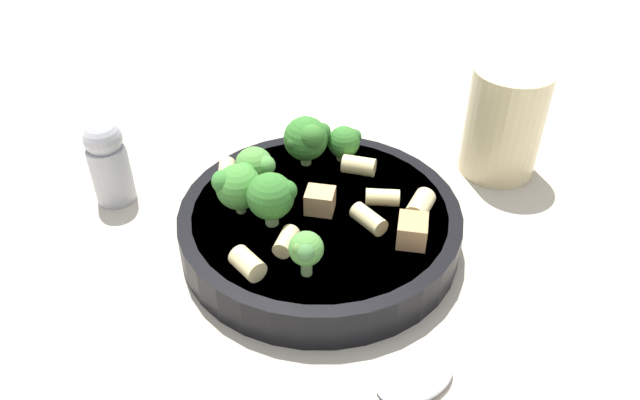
{
  "coord_description": "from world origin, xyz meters",
  "views": [
    {
      "loc": [
        -0.19,
        0.35,
        0.35
      ],
      "look_at": [
        0.0,
        0.0,
        0.04
      ],
      "focal_mm": 35.0,
      "sensor_mm": 36.0,
      "label": 1
    }
  ],
  "objects_px": {
    "rigatoni_0": "(420,206)",
    "spoon": "(386,394)",
    "broccoli_floret_4": "(272,196)",
    "rigatoni_4": "(248,264)",
    "broccoli_floret_1": "(344,142)",
    "rigatoni_6": "(382,197)",
    "broccoli_floret_0": "(238,185)",
    "pepper_shaker": "(108,162)",
    "rigatoni_3": "(229,169)",
    "broccoli_floret_5": "(307,138)",
    "pasta_bowl": "(320,223)",
    "rigatoni_2": "(291,243)",
    "rigatoni_5": "(359,166)",
    "rigatoni_1": "(371,216)",
    "broccoli_floret_2": "(306,250)",
    "broccoli_floret_3": "(255,165)",
    "chicken_chunk_0": "(412,232)",
    "chicken_chunk_1": "(326,202)"
  },
  "relations": [
    {
      "from": "broccoli_floret_5",
      "to": "rigatoni_0",
      "type": "distance_m",
      "value": 0.12
    },
    {
      "from": "broccoli_floret_1",
      "to": "broccoli_floret_2",
      "type": "height_order",
      "value": "broccoli_floret_2"
    },
    {
      "from": "broccoli_floret_1",
      "to": "rigatoni_6",
      "type": "relative_size",
      "value": 1.17
    },
    {
      "from": "rigatoni_3",
      "to": "rigatoni_2",
      "type": "bearing_deg",
      "value": 149.27
    },
    {
      "from": "broccoli_floret_5",
      "to": "rigatoni_4",
      "type": "distance_m",
      "value": 0.14
    },
    {
      "from": "broccoli_floret_2",
      "to": "rigatoni_5",
      "type": "relative_size",
      "value": 1.28
    },
    {
      "from": "broccoli_floret_5",
      "to": "spoon",
      "type": "xyz_separation_m",
      "value": [
        -0.15,
        0.17,
        -0.06
      ]
    },
    {
      "from": "broccoli_floret_3",
      "to": "pepper_shaker",
      "type": "xyz_separation_m",
      "value": [
        0.13,
        0.04,
        -0.02
      ]
    },
    {
      "from": "pasta_bowl",
      "to": "rigatoni_2",
      "type": "relative_size",
      "value": 9.55
    },
    {
      "from": "rigatoni_4",
      "to": "rigatoni_6",
      "type": "distance_m",
      "value": 0.13
    },
    {
      "from": "rigatoni_0",
      "to": "chicken_chunk_0",
      "type": "relative_size",
      "value": 1.12
    },
    {
      "from": "broccoli_floret_2",
      "to": "chicken_chunk_0",
      "type": "bearing_deg",
      "value": -127.42
    },
    {
      "from": "broccoli_floret_4",
      "to": "rigatoni_6",
      "type": "relative_size",
      "value": 1.66
    },
    {
      "from": "broccoli_floret_4",
      "to": "rigatoni_6",
      "type": "xyz_separation_m",
      "value": [
        -0.07,
        -0.06,
        -0.02
      ]
    },
    {
      "from": "broccoli_floret_1",
      "to": "rigatoni_3",
      "type": "xyz_separation_m",
      "value": [
        0.07,
        0.07,
        -0.01
      ]
    },
    {
      "from": "broccoli_floret_0",
      "to": "pepper_shaker",
      "type": "distance_m",
      "value": 0.14
    },
    {
      "from": "chicken_chunk_1",
      "to": "spoon",
      "type": "relative_size",
      "value": 0.14
    },
    {
      "from": "broccoli_floret_3",
      "to": "rigatoni_4",
      "type": "relative_size",
      "value": 1.53
    },
    {
      "from": "broccoli_floret_1",
      "to": "spoon",
      "type": "height_order",
      "value": "broccoli_floret_1"
    },
    {
      "from": "broccoli_floret_2",
      "to": "chicken_chunk_1",
      "type": "bearing_deg",
      "value": -72.98
    },
    {
      "from": "rigatoni_3",
      "to": "chicken_chunk_1",
      "type": "xyz_separation_m",
      "value": [
        -0.1,
        0.0,
        0.0
      ]
    },
    {
      "from": "broccoli_floret_1",
      "to": "broccoli_floret_5",
      "type": "bearing_deg",
      "value": 44.71
    },
    {
      "from": "rigatoni_1",
      "to": "broccoli_floret_2",
      "type": "bearing_deg",
      "value": 77.52
    },
    {
      "from": "broccoli_floret_4",
      "to": "rigatoni_4",
      "type": "height_order",
      "value": "broccoli_floret_4"
    },
    {
      "from": "rigatoni_0",
      "to": "broccoli_floret_1",
      "type": "bearing_deg",
      "value": -25.39
    },
    {
      "from": "rigatoni_3",
      "to": "rigatoni_5",
      "type": "relative_size",
      "value": 0.89
    },
    {
      "from": "rigatoni_5",
      "to": "pepper_shaker",
      "type": "height_order",
      "value": "pepper_shaker"
    },
    {
      "from": "broccoli_floret_0",
      "to": "chicken_chunk_0",
      "type": "bearing_deg",
      "value": -167.25
    },
    {
      "from": "broccoli_floret_3",
      "to": "broccoli_floret_5",
      "type": "height_order",
      "value": "broccoli_floret_5"
    },
    {
      "from": "broccoli_floret_2",
      "to": "spoon",
      "type": "height_order",
      "value": "broccoli_floret_2"
    },
    {
      "from": "broccoli_floret_2",
      "to": "broccoli_floret_3",
      "type": "distance_m",
      "value": 0.11
    },
    {
      "from": "chicken_chunk_1",
      "to": "rigatoni_4",
      "type": "bearing_deg",
      "value": 79.42
    },
    {
      "from": "rigatoni_6",
      "to": "chicken_chunk_0",
      "type": "bearing_deg",
      "value": 140.27
    },
    {
      "from": "broccoli_floret_1",
      "to": "broccoli_floret_3",
      "type": "height_order",
      "value": "broccoli_floret_3"
    },
    {
      "from": "broccoli_floret_5",
      "to": "rigatoni_1",
      "type": "bearing_deg",
      "value": 150.86
    },
    {
      "from": "rigatoni_0",
      "to": "spoon",
      "type": "xyz_separation_m",
      "value": [
        -0.04,
        0.15,
        -0.04
      ]
    },
    {
      "from": "broccoli_floret_5",
      "to": "rigatoni_4",
      "type": "height_order",
      "value": "broccoli_floret_5"
    },
    {
      "from": "broccoli_floret_1",
      "to": "rigatoni_5",
      "type": "relative_size",
      "value": 1.13
    },
    {
      "from": "broccoli_floret_1",
      "to": "rigatoni_4",
      "type": "relative_size",
      "value": 1.27
    },
    {
      "from": "rigatoni_5",
      "to": "pasta_bowl",
      "type": "bearing_deg",
      "value": 84.87
    },
    {
      "from": "broccoli_floret_0",
      "to": "rigatoni_2",
      "type": "bearing_deg",
      "value": 160.57
    },
    {
      "from": "pasta_bowl",
      "to": "pepper_shaker",
      "type": "height_order",
      "value": "pepper_shaker"
    },
    {
      "from": "rigatoni_1",
      "to": "broccoli_floret_5",
      "type": "bearing_deg",
      "value": -29.14
    },
    {
      "from": "pasta_bowl",
      "to": "chicken_chunk_0",
      "type": "relative_size",
      "value": 8.99
    },
    {
      "from": "broccoli_floret_1",
      "to": "rigatoni_3",
      "type": "bearing_deg",
      "value": 43.85
    },
    {
      "from": "broccoli_floret_3",
      "to": "chicken_chunk_0",
      "type": "distance_m",
      "value": 0.14
    },
    {
      "from": "pepper_shaker",
      "to": "broccoli_floret_3",
      "type": "bearing_deg",
      "value": -164.44
    },
    {
      "from": "pasta_bowl",
      "to": "broccoli_floret_3",
      "type": "height_order",
      "value": "broccoli_floret_3"
    },
    {
      "from": "pasta_bowl",
      "to": "rigatoni_0",
      "type": "xyz_separation_m",
      "value": [
        -0.07,
        -0.03,
        0.02
      ]
    },
    {
      "from": "rigatoni_5",
      "to": "rigatoni_6",
      "type": "height_order",
      "value": "rigatoni_5"
    }
  ]
}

